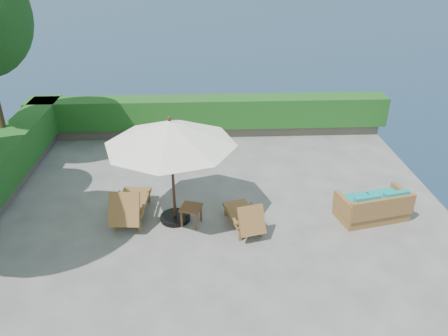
{
  "coord_description": "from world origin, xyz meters",
  "views": [
    {
      "loc": [
        -0.15,
        -8.83,
        6.07
      ],
      "look_at": [
        0.3,
        0.8,
        1.1
      ],
      "focal_mm": 35.0,
      "sensor_mm": 36.0,
      "label": 1
    }
  ],
  "objects_px": {
    "patio_umbrella": "(170,134)",
    "side_table": "(191,210)",
    "lounge_right": "(245,216)",
    "wicker_loveseat": "(373,207)",
    "lounge_left": "(130,205)"
  },
  "relations": [
    {
      "from": "lounge_right",
      "to": "wicker_loveseat",
      "type": "height_order",
      "value": "lounge_right"
    },
    {
      "from": "patio_umbrella",
      "to": "lounge_left",
      "type": "xyz_separation_m",
      "value": [
        -1.09,
        0.08,
        -1.88
      ]
    },
    {
      "from": "lounge_left",
      "to": "lounge_right",
      "type": "distance_m",
      "value": 2.81
    },
    {
      "from": "patio_umbrella",
      "to": "side_table",
      "type": "xyz_separation_m",
      "value": [
        0.4,
        -0.21,
        -1.89
      ]
    },
    {
      "from": "lounge_right",
      "to": "wicker_loveseat",
      "type": "relative_size",
      "value": 0.85
    },
    {
      "from": "lounge_right",
      "to": "side_table",
      "type": "bearing_deg",
      "value": 154.19
    },
    {
      "from": "lounge_right",
      "to": "side_table",
      "type": "height_order",
      "value": "lounge_right"
    },
    {
      "from": "side_table",
      "to": "wicker_loveseat",
      "type": "distance_m",
      "value": 4.46
    },
    {
      "from": "patio_umbrella",
      "to": "side_table",
      "type": "relative_size",
      "value": 5.69
    },
    {
      "from": "patio_umbrella",
      "to": "side_table",
      "type": "bearing_deg",
      "value": -27.3
    },
    {
      "from": "lounge_left",
      "to": "side_table",
      "type": "xyz_separation_m",
      "value": [
        1.49,
        -0.29,
        -0.01
      ]
    },
    {
      "from": "side_table",
      "to": "wicker_loveseat",
      "type": "relative_size",
      "value": 0.32
    },
    {
      "from": "patio_umbrella",
      "to": "wicker_loveseat",
      "type": "distance_m",
      "value": 5.25
    },
    {
      "from": "patio_umbrella",
      "to": "wicker_loveseat",
      "type": "xyz_separation_m",
      "value": [
        4.86,
        -0.17,
        -1.97
      ]
    },
    {
      "from": "side_table",
      "to": "lounge_right",
      "type": "bearing_deg",
      "value": -11.21
    }
  ]
}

